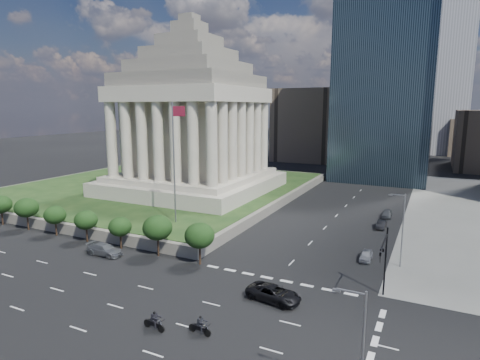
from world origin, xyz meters
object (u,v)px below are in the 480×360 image
Objects in this scene: traffic_signal_ne at (384,256)px; street_lamp_north at (402,226)px; street_lamp_south at (360,355)px; motorcycle_trail at (200,325)px; pickup_truck at (274,293)px; suv_grey at (105,250)px; parked_sedan_mid at (381,225)px; war_memorial at (191,105)px; parked_sedan_near at (366,255)px; motorcycle_lead at (154,320)px; flagpole at (175,156)px; parked_sedan_far at (387,214)px.

street_lamp_north reaches higher than traffic_signal_ne.
street_lamp_south is 3.97× the size of motorcycle_trail.
pickup_truck is 1.10× the size of suv_grey.
parked_sedan_mid is (7.18, 33.42, -0.19)m from pickup_truck.
traffic_signal_ne is 11.34m from street_lamp_north.
war_memorial reaches higher than suv_grey.
parked_sedan_near is 28.26m from motorcycle_trail.
street_lamp_south is 20.63m from motorcycle_lead.
street_lamp_south is 31.00m from street_lamp_north.
parked_sedan_near is at bearing 66.76° from motorcycle_lead.
flagpole is at bearing -179.30° from parked_sedan_near.
motorcycle_trail reaches higher than suv_grey.
war_memorial is 54.92m from street_lamp_north.
traffic_signal_ne is 1.83× the size of parked_sedan_far.
traffic_signal_ne reaches higher than parked_sedan_near.
parked_sedan_mid is (-4.33, 48.10, -4.99)m from street_lamp_south.
street_lamp_south is 19.26m from pickup_truck.
parked_sedan_far reaches higher than parked_sedan_mid.
suv_grey is at bearing -175.73° from traffic_signal_ne.
street_lamp_south is 56.52m from parked_sedan_far.
street_lamp_south is at bearing -85.86° from parked_sedan_far.
war_memorial is at bearing 127.15° from motorcycle_trail.
street_lamp_north is 41.30m from suv_grey.
motorcycle_trail is at bearing -114.98° from parked_sedan_near.
motorcycle_lead reaches higher than parked_sedan_far.
street_lamp_north is at bearing -25.92° from war_memorial.
flagpole is 32.49m from motorcycle_lead.
pickup_truck is 9.98m from motorcycle_trail.
war_memorial is 8.94× the size of parked_sedan_far.
street_lamp_north is 33.61m from motorcycle_lead.
suv_grey is at bearing 156.32° from street_lamp_south.
war_memorial is 28.16m from flagpole.
traffic_signal_ne is 1.42× the size of suv_grey.
flagpole reaches higher than traffic_signal_ne.
traffic_signal_ne is at bearing 92.41° from street_lamp_south.
motorcycle_lead is at bearing -126.21° from street_lamp_north.
flagpole is 36.69m from traffic_signal_ne.
pickup_truck is 13.32m from motorcycle_lead.
traffic_signal_ne is 13.12m from parked_sedan_near.
flagpole is at bearing 132.69° from motorcycle_trail.
street_lamp_south reaches higher than parked_sedan_near.
street_lamp_north reaches higher than motorcycle_lead.
pickup_truck is at bearing -101.77° from parked_sedan_mid.
traffic_signal_ne is at bearing -75.55° from parked_sedan_near.
street_lamp_north reaches higher than parked_sedan_far.
motorcycle_trail is (19.83, -24.54, -12.18)m from flagpole.
war_memorial is 9.59× the size of parked_sedan_mid.
suv_grey is at bearing 93.86° from pickup_truck.
parked_sedan_far is 1.73× the size of motorcycle_trail.
parked_sedan_far is 54.21m from motorcycle_lead.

